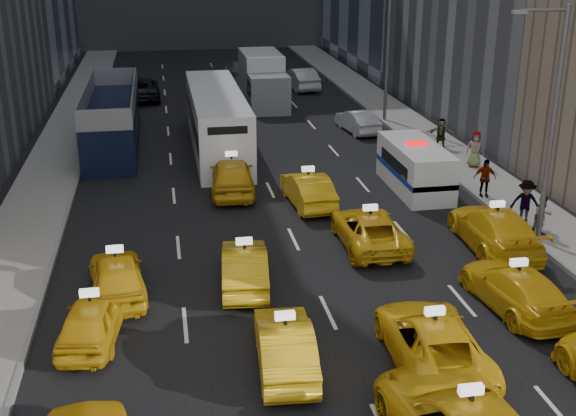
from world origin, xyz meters
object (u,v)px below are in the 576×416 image
object	(u,v)px
double_decker	(112,117)
box_truck	(263,80)
city_bus	(217,121)
nypd_van	(415,168)

from	to	relation	value
double_decker	box_truck	size ratio (longest dim) A/B	1.53
city_bus	double_decker	bearing A→B (deg)	172.13
double_decker	city_bus	size ratio (longest dim) A/B	0.91
double_decker	city_bus	world-z (taller)	double_decker
nypd_van	double_decker	size ratio (longest dim) A/B	0.47
double_decker	city_bus	bearing A→B (deg)	-20.55
city_bus	box_truck	xyz separation A→B (m)	(4.20, 11.15, 0.09)
double_decker	box_truck	xyz separation A→B (m)	(9.91, 9.55, 0.04)
nypd_van	city_bus	xyz separation A→B (m)	(-8.53, 8.42, 0.59)
nypd_van	box_truck	bearing A→B (deg)	97.74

